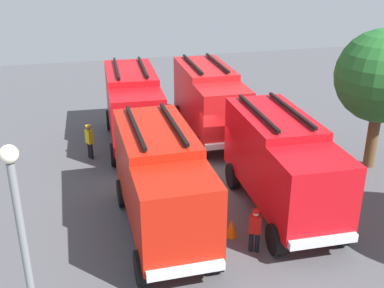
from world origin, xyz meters
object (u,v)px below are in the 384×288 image
(firefighter_0, at_px, (89,140))
(firefighter_3, at_px, (263,129))
(traffic_cone_0, at_px, (231,228))
(lamppost, at_px, (27,267))
(tree_0, at_px, (382,77))
(fire_truck_3, at_px, (282,161))
(firefighter_4, at_px, (303,142))
(fire_truck_1, at_px, (161,179))
(firefighter_1, at_px, (255,229))
(fire_truck_0, at_px, (133,104))
(fire_truck_2, at_px, (209,98))

(firefighter_0, bearing_deg, firefighter_3, 150.08)
(traffic_cone_0, height_order, lamppost, lamppost)
(tree_0, distance_m, traffic_cone_0, 10.00)
(tree_0, bearing_deg, firefighter_0, -108.43)
(tree_0, height_order, traffic_cone_0, tree_0)
(fire_truck_3, xyz_separation_m, firefighter_3, (-6.17, 1.85, -1.19))
(firefighter_0, relative_size, firefighter_4, 0.94)
(fire_truck_1, bearing_deg, firefighter_1, 54.38)
(fire_truck_0, bearing_deg, firefighter_4, 61.74)
(fire_truck_3, bearing_deg, fire_truck_1, -84.39)
(fire_truck_1, xyz_separation_m, firefighter_3, (-6.48, 6.59, -1.19))
(fire_truck_3, relative_size, firefighter_4, 3.95)
(fire_truck_1, height_order, lamppost, lamppost)
(firefighter_1, distance_m, traffic_cone_0, 1.28)
(fire_truck_0, relative_size, firefighter_0, 4.25)
(firefighter_3, relative_size, lamppost, 0.26)
(fire_truck_2, height_order, firefighter_1, fire_truck_2)
(fire_truck_2, relative_size, traffic_cone_0, 10.53)
(firefighter_4, bearing_deg, fire_truck_1, 173.03)
(fire_truck_1, xyz_separation_m, tree_0, (-2.98, 10.62, 2.20))
(fire_truck_1, xyz_separation_m, firefighter_0, (-7.24, -2.15, -1.19))
(firefighter_0, height_order, lamppost, lamppost)
(firefighter_4, bearing_deg, firefighter_3, 79.78)
(fire_truck_0, xyz_separation_m, firefighter_1, (10.70, 2.55, -1.25))
(fire_truck_3, height_order, firefighter_3, fire_truck_3)
(fire_truck_3, distance_m, lamppost, 11.04)
(fire_truck_2, xyz_separation_m, firefighter_3, (2.09, 2.26, -1.19))
(fire_truck_1, xyz_separation_m, fire_truck_3, (-0.31, 4.75, 0.00))
(firefighter_3, bearing_deg, fire_truck_1, 84.00)
(firefighter_3, bearing_deg, fire_truck_0, 20.35)
(fire_truck_2, bearing_deg, firefighter_3, 48.57)
(fire_truck_3, bearing_deg, firefighter_1, -38.11)
(firefighter_0, relative_size, firefighter_1, 1.06)
(fire_truck_2, xyz_separation_m, firefighter_4, (4.40, 3.35, -1.11))
(firefighter_3, bearing_deg, firefighter_0, 34.53)
(fire_truck_0, relative_size, fire_truck_2, 1.01)
(fire_truck_0, height_order, firefighter_0, fire_truck_0)
(firefighter_3, distance_m, tree_0, 6.32)
(fire_truck_0, bearing_deg, traffic_cone_0, 15.25)
(fire_truck_0, xyz_separation_m, firefighter_4, (4.51, 7.43, -1.11))
(fire_truck_1, bearing_deg, tree_0, 105.89)
(fire_truck_2, bearing_deg, firefighter_4, 38.66)
(fire_truck_2, height_order, firefighter_3, fire_truck_2)
(fire_truck_3, xyz_separation_m, firefighter_1, (2.32, -1.95, -1.25))
(lamppost, bearing_deg, fire_truck_2, 150.86)
(firefighter_0, bearing_deg, firefighter_4, 137.72)
(tree_0, bearing_deg, firefighter_3, -130.96)
(tree_0, bearing_deg, fire_truck_1, -74.30)
(traffic_cone_0, relative_size, lamppost, 0.11)
(fire_truck_0, height_order, firefighter_3, fire_truck_0)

